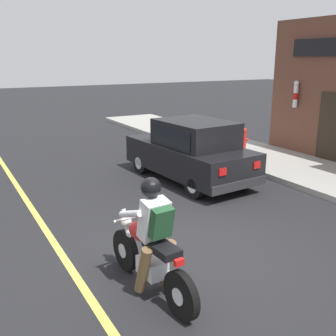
% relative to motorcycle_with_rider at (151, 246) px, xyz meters
% --- Properties ---
extents(ground_plane, '(80.00, 80.00, 0.00)m').
position_rel_motorcycle_with_rider_xyz_m(ground_plane, '(1.02, 0.67, -0.68)').
color(ground_plane, black).
extents(sidewalk_curb, '(2.60, 22.00, 0.14)m').
position_rel_motorcycle_with_rider_xyz_m(sidewalk_curb, '(6.31, 3.67, -0.61)').
color(sidewalk_curb, '#9E9B93').
rests_on(sidewalk_curb, ground).
extents(lane_stripe, '(0.12, 19.80, 0.01)m').
position_rel_motorcycle_with_rider_xyz_m(lane_stripe, '(-0.78, 3.67, -0.67)').
color(lane_stripe, '#D1C64C').
rests_on(lane_stripe, ground).
extents(motorcycle_with_rider, '(0.59, 2.02, 1.62)m').
position_rel_motorcycle_with_rider_xyz_m(motorcycle_with_rider, '(0.00, 0.00, 0.00)').
color(motorcycle_with_rider, black).
rests_on(motorcycle_with_rider, ground).
extents(car_hatchback, '(1.89, 3.88, 1.57)m').
position_rel_motorcycle_with_rider_xyz_m(car_hatchback, '(3.20, 3.96, 0.09)').
color(car_hatchback, black).
rests_on(car_hatchback, ground).
extents(fire_hydrant, '(0.36, 0.24, 0.88)m').
position_rel_motorcycle_with_rider_xyz_m(fire_hydrant, '(5.72, 4.89, -0.11)').
color(fire_hydrant, red).
rests_on(fire_hydrant, sidewalk_curb).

